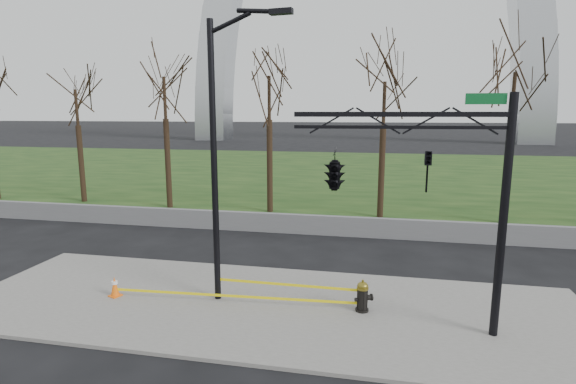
% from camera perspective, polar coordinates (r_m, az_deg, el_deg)
% --- Properties ---
extents(ground, '(500.00, 500.00, 0.00)m').
position_cam_1_polar(ground, '(13.11, -2.66, -14.77)').
color(ground, black).
rests_on(ground, ground).
extents(sidewalk, '(18.00, 6.00, 0.10)m').
position_cam_1_polar(sidewalk, '(13.08, -2.67, -14.57)').
color(sidewalk, slate).
rests_on(sidewalk, ground).
extents(grass_strip, '(120.00, 40.00, 0.06)m').
position_cam_1_polar(grass_strip, '(41.98, 7.31, 2.63)').
color(grass_strip, '#173513').
rests_on(grass_strip, ground).
extents(guardrail, '(60.00, 0.30, 0.90)m').
position_cam_1_polar(guardrail, '(20.37, 2.80, -4.23)').
color(guardrail, '#59595B').
rests_on(guardrail, ground).
extents(tree_row, '(58.48, 4.00, 8.11)m').
position_cam_1_polar(tree_row, '(23.79, 19.51, 6.10)').
color(tree_row, black).
rests_on(tree_row, ground).
extents(fire_hydrant, '(0.56, 0.39, 0.91)m').
position_cam_1_polar(fire_hydrant, '(12.69, 9.67, -13.22)').
color(fire_hydrant, black).
rests_on(fire_hydrant, sidewalk).
extents(traffic_cone, '(0.41, 0.41, 0.61)m').
position_cam_1_polar(traffic_cone, '(14.45, -21.53, -11.31)').
color(traffic_cone, '#FF660D').
rests_on(traffic_cone, sidewalk).
extents(street_light, '(2.39, 0.44, 8.21)m').
position_cam_1_polar(street_light, '(12.43, -8.69, 6.23)').
color(street_light, black).
rests_on(street_light, ground).
extents(traffic_signal_mast, '(5.09, 2.51, 6.00)m').
position_cam_1_polar(traffic_signal_mast, '(10.85, 10.10, 2.72)').
color(traffic_signal_mast, black).
rests_on(traffic_signal_mast, ground).
extents(caution_tape, '(7.32, 0.48, 0.46)m').
position_cam_1_polar(caution_tape, '(13.02, -4.51, -12.78)').
color(caution_tape, yellow).
rests_on(caution_tape, ground).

